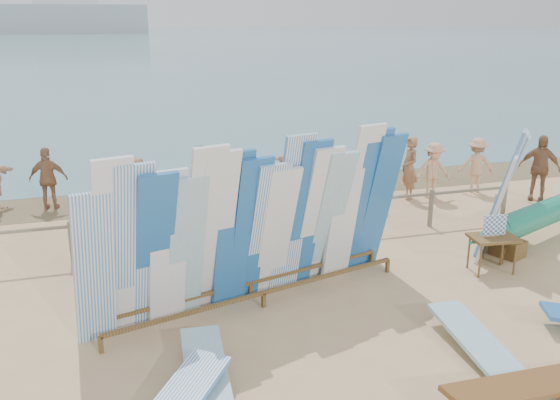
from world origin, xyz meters
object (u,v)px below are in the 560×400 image
object	(u,v)px
main_surfboard_rack	(257,229)
beach_chair_right	(305,218)
beachgoer_8	(370,176)
beach_chair_left	(308,220)
beachgoer_4	(202,181)
beachgoer_7	(409,168)
outrigger_canoe	(553,212)
beachgoer_10	(539,168)
flat_board_c	(532,398)
beachgoer_extra_0	(476,165)
side_surfboard_rack	(502,194)
beachgoer_extra_1	(48,179)
vendor_table	(492,253)
beachgoer_1	(137,191)
flat_board_b	(488,365)
beachgoer_2	(207,202)
stroller	(343,209)
beachgoer_5	(298,162)
beachgoer_9	(433,171)

from	to	relation	value
main_surfboard_rack	beach_chair_right	world-z (taller)	main_surfboard_rack
beachgoer_8	beach_chair_left	bearing A→B (deg)	149.43
beachgoer_4	beachgoer_7	xyz separation A→B (m)	(5.56, -0.20, -0.03)
outrigger_canoe	beachgoer_10	xyz separation A→B (m)	(1.59, 2.48, 0.29)
flat_board_c	beachgoer_extra_0	size ratio (longest dim) A/B	1.75
side_surfboard_rack	beachgoer_extra_1	bearing A→B (deg)	102.18
side_surfboard_rack	beach_chair_right	bearing A→B (deg)	99.08
side_surfboard_rack	beachgoer_4	size ratio (longest dim) A/B	1.51
vendor_table	beachgoer_1	bearing A→B (deg)	149.37
flat_board_b	beachgoer_2	world-z (taller)	beachgoer_2
beach_chair_right	beachgoer_extra_0	distance (m)	5.76
main_surfboard_rack	stroller	xyz separation A→B (m)	(2.87, 3.20, -0.91)
flat_board_c	flat_board_b	bearing A→B (deg)	-2.58
beach_chair_right	beachgoer_extra_0	size ratio (longest dim) A/B	0.52
vendor_table	beachgoer_extra_0	world-z (taller)	beachgoer_extra_0
flat_board_b	beachgoer_4	bearing A→B (deg)	111.83
flat_board_b	beach_chair_right	bearing A→B (deg)	98.21
flat_board_c	beachgoer_extra_1	distance (m)	12.12
beachgoer_extra_1	beachgoer_7	world-z (taller)	beachgoer_7
flat_board_b	beachgoer_5	xyz separation A→B (m)	(0.19, 9.40, 0.77)
flat_board_b	beachgoer_4	size ratio (longest dim) A/B	1.54
flat_board_b	beachgoer_1	size ratio (longest dim) A/B	1.67
beachgoer_extra_1	beachgoer_8	xyz separation A→B (m)	(7.98, -1.93, -0.02)
stroller	beachgoer_1	xyz separation A→B (m)	(-4.59, 1.52, 0.38)
flat_board_b	side_surfboard_rack	bearing A→B (deg)	55.31
beachgoer_2	beachgoer_9	bearing A→B (deg)	105.39
vendor_table	side_surfboard_rack	bearing A→B (deg)	55.83
beachgoer_9	beachgoer_7	xyz separation A→B (m)	(-0.64, 0.14, 0.08)
flat_board_c	beachgoer_8	distance (m)	8.37
beachgoer_extra_1	flat_board_c	bearing A→B (deg)	132.60
beachgoer_extra_0	beachgoer_10	xyz separation A→B (m)	(1.15, -1.15, 0.12)
vendor_table	beachgoer_extra_0	bearing A→B (deg)	65.48
beach_chair_left	beachgoer_extra_1	bearing A→B (deg)	154.41
beach_chair_left	beachgoer_9	bearing A→B (deg)	25.41
beachgoer_extra_0	beach_chair_left	bearing A→B (deg)	39.06
beach_chair_left	beachgoer_extra_0	distance (m)	5.86
beachgoer_extra_0	beachgoer_2	size ratio (longest dim) A/B	0.87
beachgoer_2	beachgoer_8	distance (m)	4.68
main_surfboard_rack	beachgoer_5	world-z (taller)	main_surfboard_rack
vendor_table	beachgoer_extra_1	world-z (taller)	beachgoer_extra_1
beach_chair_right	beachgoer_extra_1	xyz separation A→B (m)	(-5.83, 3.12, 0.58)
main_surfboard_rack	beachgoer_9	world-z (taller)	main_surfboard_rack
outrigger_canoe	beachgoer_9	distance (m)	3.56
vendor_table	stroller	bearing A→B (deg)	125.00
beach_chair_left	beachgoer_10	bearing A→B (deg)	9.99
beachgoer_5	beach_chair_left	bearing A→B (deg)	89.36
flat_board_c	beachgoer_8	xyz separation A→B (m)	(1.40, 8.22, 0.79)
beachgoer_10	beachgoer_extra_0	bearing A→B (deg)	179.38
beach_chair_right	beachgoer_8	size ratio (longest dim) A/B	0.51
beachgoer_10	beachgoer_8	size ratio (longest dim) A/B	1.12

